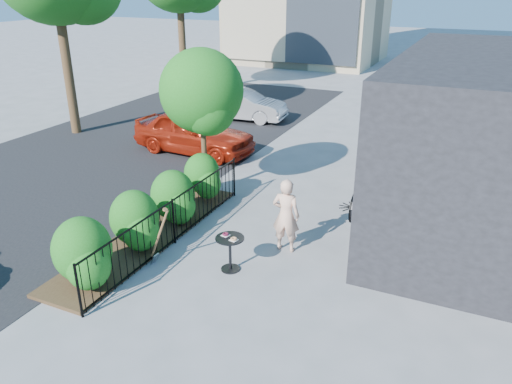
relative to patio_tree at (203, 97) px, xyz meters
The scene contains 11 objects.
ground 4.50m from the patio_tree, 50.96° to the right, with size 120.00×120.00×0.00m, color gray.
fence 3.61m from the patio_tree, 75.06° to the right, with size 0.05×6.05×1.10m.
planting_bed 3.88m from the patio_tree, 89.26° to the right, with size 1.30×6.00×0.08m, color #382616.
shrubs 3.37m from the patio_tree, 87.08° to the right, with size 1.10×5.60×1.24m.
patio_tree is the anchor object (origin of this frame).
street 5.51m from the patio_tree, behind, with size 9.00×30.00×0.01m, color black.
cafe_table 4.62m from the patio_tree, 53.37° to the right, with size 0.60×0.60×0.80m.
woman 4.18m from the patio_tree, 32.30° to the right, with size 0.61×0.40×1.68m, color #E8B296.
shovel 4.38m from the patio_tree, 75.13° to the right, with size 0.53×0.18×1.39m.
car_red 4.29m from the patio_tree, 126.20° to the left, with size 1.73×4.29×1.46m, color #A6210D.
car_silver 8.48m from the patio_tree, 109.53° to the left, with size 1.36×3.91×1.29m, color #A6A6AB.
Camera 1 is at (4.36, -8.37, 5.55)m, focal length 35.00 mm.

